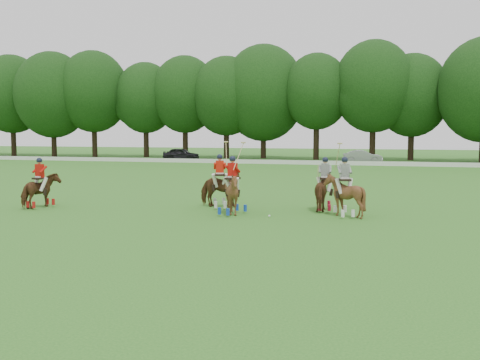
% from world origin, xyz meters
% --- Properties ---
extents(ground, '(180.00, 180.00, 0.00)m').
position_xyz_m(ground, '(0.00, 0.00, 0.00)').
color(ground, '#286A1E').
rests_on(ground, ground).
extents(tree_line, '(117.98, 14.32, 14.75)m').
position_xyz_m(tree_line, '(0.26, 48.05, 8.23)').
color(tree_line, black).
rests_on(tree_line, ground).
extents(boundary_rail, '(120.00, 0.10, 0.44)m').
position_xyz_m(boundary_rail, '(0.00, 38.00, 0.22)').
color(boundary_rail, white).
rests_on(boundary_rail, ground).
extents(car_left, '(4.39, 1.89, 1.48)m').
position_xyz_m(car_left, '(-15.49, 42.50, 0.74)').
color(car_left, black).
rests_on(car_left, ground).
extents(car_mid, '(4.38, 1.97, 1.40)m').
position_xyz_m(car_mid, '(5.75, 42.50, 0.70)').
color(car_mid, gray).
rests_on(car_mid, ground).
extents(polo_red_a, '(1.19, 1.96, 2.26)m').
position_xyz_m(polo_red_a, '(-6.77, 3.26, 0.81)').
color(polo_red_a, '#452612').
rests_on(polo_red_a, ground).
extents(polo_red_b, '(2.10, 1.95, 2.96)m').
position_xyz_m(polo_red_b, '(1.02, 5.46, 0.88)').
color(polo_red_b, '#452612').
rests_on(polo_red_b, ground).
extents(polo_red_c, '(1.84, 1.95, 2.97)m').
position_xyz_m(polo_red_c, '(2.15, 3.61, 0.89)').
color(polo_red_c, '#452612').
rests_on(polo_red_c, ground).
extents(polo_stripe_a, '(1.23, 2.02, 2.33)m').
position_xyz_m(polo_stripe_a, '(5.70, 5.80, 0.85)').
color(polo_stripe_a, '#452612').
rests_on(polo_stripe_a, ground).
extents(polo_stripe_b, '(1.82, 1.93, 2.96)m').
position_xyz_m(polo_stripe_b, '(6.63, 4.40, 0.88)').
color(polo_stripe_b, '#452612').
rests_on(polo_stripe_b, ground).
extents(polo_ball, '(0.09, 0.09, 0.09)m').
position_xyz_m(polo_ball, '(3.75, 3.44, 0.04)').
color(polo_ball, white).
rests_on(polo_ball, ground).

